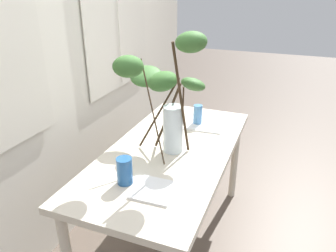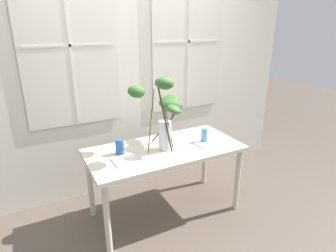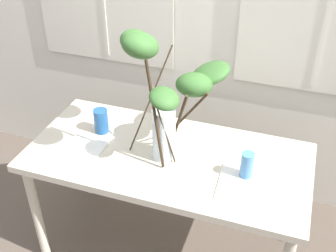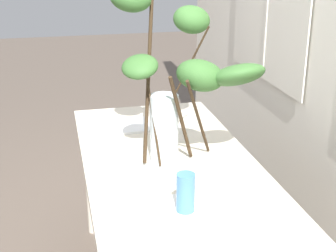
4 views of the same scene
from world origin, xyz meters
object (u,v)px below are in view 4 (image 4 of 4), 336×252
(dining_table, at_px, (170,177))
(drinking_glass_blue_left, at_px, (167,111))
(drinking_glass_blue_right, at_px, (186,194))
(plate_square_right, at_px, (170,215))
(vase_with_branches, at_px, (181,71))
(plate_square_left, at_px, (133,126))

(dining_table, distance_m, drinking_glass_blue_left, 0.45)
(drinking_glass_blue_left, bearing_deg, drinking_glass_blue_right, -8.64)
(drinking_glass_blue_right, distance_m, plate_square_right, 0.09)
(drinking_glass_blue_right, bearing_deg, plate_square_right, -77.98)
(vase_with_branches, distance_m, drinking_glass_blue_right, 0.53)
(drinking_glass_blue_left, relative_size, plate_square_left, 0.70)
(plate_square_left, bearing_deg, plate_square_right, -1.19)
(drinking_glass_blue_left, relative_size, plate_square_right, 0.54)
(drinking_glass_blue_left, height_order, drinking_glass_blue_right, drinking_glass_blue_right)
(drinking_glass_blue_right, bearing_deg, drinking_glass_blue_left, 171.36)
(vase_with_branches, height_order, plate_square_left, vase_with_branches)
(vase_with_branches, bearing_deg, plate_square_left, -163.76)
(vase_with_branches, bearing_deg, drinking_glass_blue_left, 174.64)
(drinking_glass_blue_left, bearing_deg, plate_square_right, -12.26)
(dining_table, xyz_separation_m, vase_with_branches, (0.00, 0.04, 0.46))
(dining_table, relative_size, vase_with_branches, 2.01)
(vase_with_branches, distance_m, plate_square_right, 0.59)
(drinking_glass_blue_right, relative_size, plate_square_right, 0.56)
(dining_table, relative_size, plate_square_right, 5.74)
(drinking_glass_blue_left, distance_m, plate_square_right, 0.88)
(drinking_glass_blue_left, xyz_separation_m, plate_square_right, (0.85, -0.19, -0.07))
(drinking_glass_blue_right, bearing_deg, plate_square_left, -177.34)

